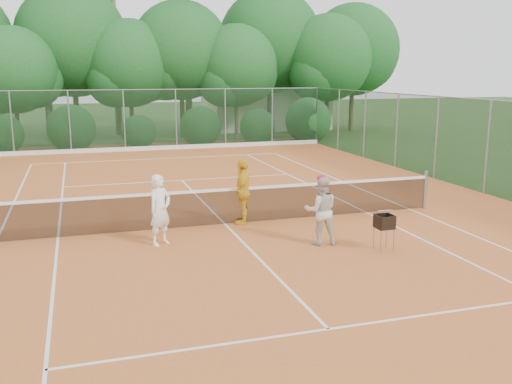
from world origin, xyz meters
The scene contains 14 objects.
ground centered at (0.00, 0.00, 0.00)m, with size 120.00×120.00×0.00m, color #234017.
clay_court centered at (0.00, 0.00, 0.01)m, with size 18.00×36.00×0.02m, color #C0642C.
club_building centered at (9.00, 24.00, 1.50)m, with size 8.00×5.00×3.00m, color beige.
tennis_net centered at (0.00, 0.00, 0.53)m, with size 11.97×0.10×1.10m.
player_white centered at (-1.83, -1.22, 0.83)m, with size 0.59×0.39×1.62m, color white.
player_center_grp centered at (1.67, -2.27, 0.82)m, with size 0.88×0.74×1.61m.
player_yellow centered at (0.48, 0.01, 0.87)m, with size 0.99×0.41×1.69m, color yellow.
ball_hopper centered at (2.80, -3.15, 0.67)m, with size 0.36×0.36×0.82m.
stray_ball_a centered at (0.81, 12.12, 0.05)m, with size 0.07×0.07×0.07m, color yellow.
stray_ball_b centered at (-0.57, 10.06, 0.05)m, with size 0.07×0.07×0.07m, color #C7D531.
stray_ball_c centered at (1.66, 11.69, 0.05)m, with size 0.07×0.07×0.07m, color yellow.
court_markings centered at (0.00, 0.00, 0.02)m, with size 11.03×23.83×0.01m.
fence_back centered at (0.00, 15.00, 1.52)m, with size 18.07×0.07×3.00m.
tropical_treeline centered at (1.43, 20.22, 5.11)m, with size 32.10×8.49×15.03m.
Camera 1 is at (-3.50, -13.84, 3.92)m, focal length 40.00 mm.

